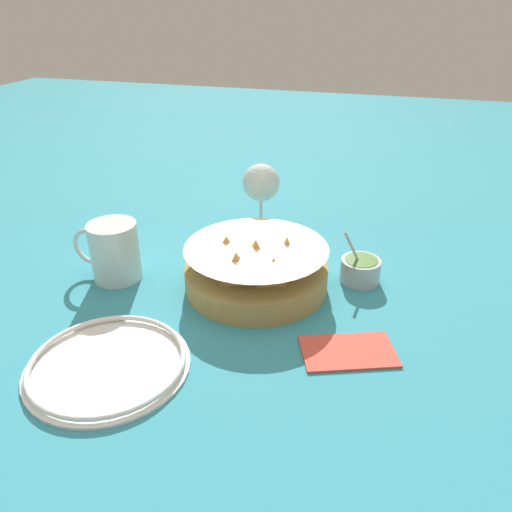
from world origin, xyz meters
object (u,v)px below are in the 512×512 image
Objects in this scene: sauce_cup at (360,269)px; wine_glass at (261,185)px; food_basket at (256,269)px; side_plate at (108,363)px; beer_mug at (114,253)px.

wine_glass reaches higher than sauce_cup.
food_basket is 0.31m from side_plate.
food_basket is at bearing -117.47° from side_plate.
sauce_cup is at bearing -132.55° from side_plate.
sauce_cup is at bearing 147.18° from wine_glass.
beer_mug reaches higher than side_plate.
beer_mug is at bearing 14.77° from sauce_cup.
sauce_cup is 0.29m from wine_glass.
wine_glass is at bearing -76.34° from food_basket.
wine_glass is 0.67× the size of side_plate.
food_basket is 0.25m from wine_glass.
beer_mug is (0.21, 0.27, -0.06)m from wine_glass.
beer_mug is (0.44, 0.12, 0.03)m from sauce_cup.
food_basket is 1.64× the size of wine_glass.
food_basket is at bearing 103.66° from wine_glass.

